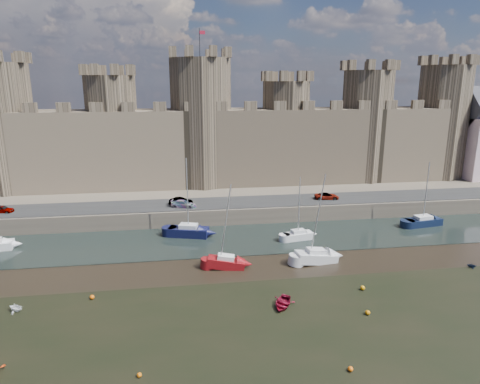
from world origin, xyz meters
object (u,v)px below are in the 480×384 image
(car_1, at_px, (181,201))
(car_3, at_px, (327,196))
(sailboat_3, at_px, (423,221))
(sailboat_4, at_px, (226,262))
(sailboat_1, at_px, (188,231))
(car_2, at_px, (184,204))
(car_0, at_px, (2,209))
(sailboat_2, at_px, (298,235))
(sailboat_5, at_px, (316,256))

(car_1, xyz_separation_m, car_3, (24.00, -0.08, -0.05))
(sailboat_3, xyz_separation_m, sailboat_4, (-31.57, -10.84, -0.02))
(sailboat_1, distance_m, sailboat_4, 12.00)
(car_1, height_order, car_2, car_1)
(car_0, relative_size, sailboat_2, 0.37)
(car_0, relative_size, sailboat_5, 0.30)
(sailboat_5, bearing_deg, sailboat_2, 82.92)
(car_0, xyz_separation_m, car_3, (50.40, 0.24, -0.01))
(car_2, bearing_deg, sailboat_3, -82.62)
(car_1, bearing_deg, car_0, 104.79)
(car_0, bearing_deg, sailboat_4, -108.55)
(sailboat_3, bearing_deg, sailboat_2, 179.43)
(car_1, distance_m, car_2, 1.48)
(car_0, bearing_deg, sailboat_3, -84.96)
(sailboat_1, height_order, sailboat_2, sailboat_1)
(car_1, relative_size, sailboat_1, 0.32)
(sailboat_1, bearing_deg, sailboat_5, -20.46)
(car_1, distance_m, car_3, 24.00)
(car_1, xyz_separation_m, sailboat_2, (16.06, -11.16, -2.36))
(car_1, height_order, sailboat_4, sailboat_4)
(car_3, height_order, sailboat_1, sailboat_1)
(car_3, height_order, sailboat_3, sailboat_3)
(sailboat_2, relative_size, sailboat_5, 0.80)
(sailboat_1, height_order, sailboat_3, sailboat_1)
(car_2, distance_m, sailboat_2, 18.58)
(sailboat_1, bearing_deg, car_3, 34.22)
(car_1, height_order, sailboat_5, sailboat_5)
(sailboat_3, bearing_deg, sailboat_4, -170.09)
(car_1, distance_m, sailboat_5, 24.95)
(sailboat_4, xyz_separation_m, sailboat_5, (11.07, 0.03, 0.04))
(car_0, bearing_deg, car_1, -77.24)
(car_1, height_order, car_3, car_1)
(sailboat_2, xyz_separation_m, sailboat_4, (-11.00, -7.77, 0.01))
(car_0, distance_m, sailboat_2, 43.88)
(sailboat_1, xyz_separation_m, sailboat_5, (15.19, -11.23, -0.08))
(car_2, bearing_deg, car_1, 33.57)
(sailboat_5, bearing_deg, sailboat_3, 20.19)
(car_3, xyz_separation_m, sailboat_3, (12.62, -8.01, -2.29))
(car_0, relative_size, car_2, 0.84)
(car_0, distance_m, car_3, 50.41)
(car_0, distance_m, sailboat_4, 36.62)
(car_1, bearing_deg, sailboat_1, -158.97)
(sailboat_2, distance_m, sailboat_3, 20.79)
(car_3, bearing_deg, sailboat_4, 141.82)
(car_1, xyz_separation_m, sailboat_1, (0.93, -7.66, -2.24))
(sailboat_4, relative_size, sailboat_5, 0.92)
(car_0, bearing_deg, sailboat_2, -92.25)
(sailboat_4, distance_m, sailboat_5, 11.07)
(sailboat_1, height_order, sailboat_5, sailboat_1)
(car_0, height_order, sailboat_4, sailboat_4)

